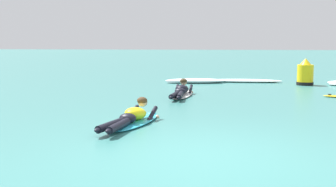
% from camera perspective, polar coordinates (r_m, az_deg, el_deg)
% --- Properties ---
extents(ground_plane, '(120.00, 120.00, 0.00)m').
position_cam_1_polar(ground_plane, '(16.37, 5.93, 1.07)').
color(ground_plane, '#387A75').
extents(surfer_near, '(1.00, 2.60, 0.53)m').
position_cam_1_polar(surfer_near, '(8.75, -4.67, -3.20)').
color(surfer_near, '#2DB2D1').
rests_on(surfer_near, ground).
extents(surfer_far, '(0.68, 2.70, 0.54)m').
position_cam_1_polar(surfer_far, '(13.13, 1.75, 0.22)').
color(surfer_far, white).
rests_on(surfer_far, ground).
extents(whitewater_front, '(2.44, 0.96, 0.19)m').
position_cam_1_polar(whitewater_front, '(17.18, 3.61, 1.66)').
color(whitewater_front, white).
rests_on(whitewater_front, ground).
extents(whitewater_mid_right, '(2.98, 0.73, 0.13)m').
position_cam_1_polar(whitewater_mid_right, '(17.76, 9.96, 1.65)').
color(whitewater_mid_right, white).
rests_on(whitewater_mid_right, ground).
extents(channel_marker_buoy, '(0.62, 0.62, 1.01)m').
position_cam_1_polar(channel_marker_buoy, '(17.15, 17.49, 2.39)').
color(channel_marker_buoy, yellow).
rests_on(channel_marker_buoy, ground).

